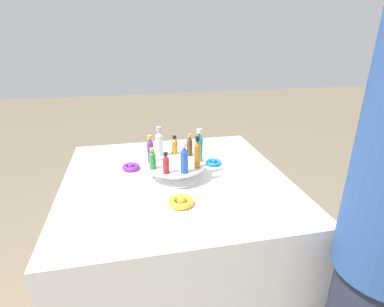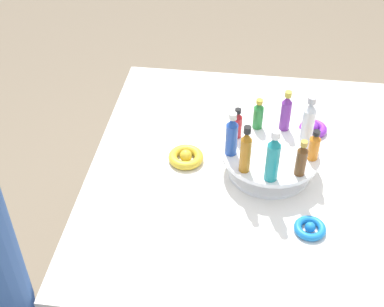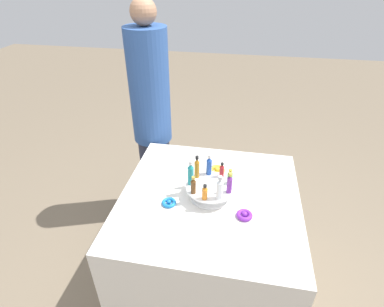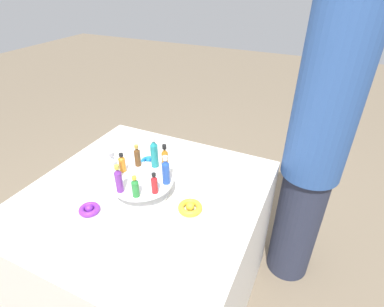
% 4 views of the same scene
% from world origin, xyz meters
% --- Properties ---
extents(party_table, '(1.01, 1.01, 0.75)m').
position_xyz_m(party_table, '(0.00, 0.00, 0.38)').
color(party_table, silver).
rests_on(party_table, ground_plane).
extents(display_stand, '(0.27, 0.27, 0.07)m').
position_xyz_m(display_stand, '(0.00, 0.00, 0.79)').
color(display_stand, white).
rests_on(display_stand, party_table).
extents(bottle_amber, '(0.03, 0.03, 0.14)m').
position_xyz_m(bottle_amber, '(-0.09, 0.07, 0.89)').
color(bottle_amber, '#AD6B19').
rests_on(bottle_amber, display_stand).
extents(bottle_teal, '(0.03, 0.03, 0.15)m').
position_xyz_m(bottle_teal, '(-0.11, -0.00, 0.90)').
color(bottle_teal, teal).
rests_on(bottle_teal, display_stand).
extents(bottle_brown, '(0.03, 0.03, 0.11)m').
position_xyz_m(bottle_brown, '(-0.08, -0.07, 0.88)').
color(bottle_brown, brown).
rests_on(bottle_brown, display_stand).
extents(bottle_orange, '(0.03, 0.03, 0.09)m').
position_xyz_m(bottle_orange, '(-0.02, -0.11, 0.87)').
color(bottle_orange, orange).
rests_on(bottle_orange, display_stand).
extents(bottle_clear, '(0.03, 0.03, 0.15)m').
position_xyz_m(bottle_clear, '(0.06, -0.09, 0.89)').
color(bottle_clear, silver).
rests_on(bottle_clear, display_stand).
extents(bottle_purple, '(0.03, 0.03, 0.13)m').
position_xyz_m(bottle_purple, '(0.11, -0.03, 0.89)').
color(bottle_purple, '#702D93').
rests_on(bottle_purple, display_stand).
extents(bottle_green, '(0.03, 0.03, 0.10)m').
position_xyz_m(bottle_green, '(0.10, 0.04, 0.87)').
color(bottle_green, '#288438').
rests_on(bottle_green, display_stand).
extents(bottle_red, '(0.03, 0.03, 0.09)m').
position_xyz_m(bottle_red, '(0.05, 0.10, 0.87)').
color(bottle_red, '#B21E23').
rests_on(bottle_red, display_stand).
extents(bottle_blue, '(0.03, 0.03, 0.13)m').
position_xyz_m(bottle_blue, '(-0.02, 0.11, 0.89)').
color(bottle_blue, '#234CAD').
rests_on(bottle_blue, display_stand).
extents(ribbon_bow_blue, '(0.08, 0.08, 0.03)m').
position_xyz_m(ribbon_bow_blue, '(-0.21, -0.11, 0.76)').
color(ribbon_bow_blue, blue).
rests_on(ribbon_bow_blue, party_table).
extents(ribbon_bow_purple, '(0.09, 0.09, 0.03)m').
position_xyz_m(ribbon_bow_purple, '(0.20, -0.13, 0.77)').
color(ribbon_bow_purple, purple).
rests_on(ribbon_bow_purple, party_table).
extents(ribbon_bow_gold, '(0.10, 0.10, 0.04)m').
position_xyz_m(ribbon_bow_gold, '(0.01, 0.24, 0.77)').
color(ribbon_bow_gold, gold).
rests_on(ribbon_bow_gold, party_table).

